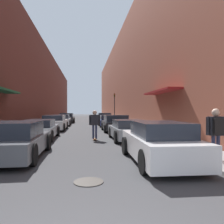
# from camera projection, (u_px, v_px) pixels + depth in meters

# --- Properties ---
(ground) EXTENTS (146.91, 146.91, 0.00)m
(ground) POSITION_uv_depth(u_px,v_px,m) (84.00, 123.00, 28.39)
(ground) COLOR #38383A
(curb_strip_left) EXTENTS (1.80, 66.78, 0.12)m
(curb_strip_left) POSITION_uv_depth(u_px,v_px,m) (56.00, 121.00, 34.46)
(curb_strip_left) COLOR gray
(curb_strip_left) RESTS_ON ground
(curb_strip_right) EXTENTS (1.80, 66.78, 0.12)m
(curb_strip_right) POSITION_uv_depth(u_px,v_px,m) (112.00, 120.00, 35.57)
(curb_strip_right) COLOR gray
(curb_strip_right) RESTS_ON ground
(building_row_left) EXTENTS (4.90, 66.78, 10.89)m
(building_row_left) POSITION_uv_depth(u_px,v_px,m) (37.00, 86.00, 34.06)
(building_row_left) COLOR brown
(building_row_left) RESTS_ON ground
(building_row_right) EXTENTS (4.90, 66.78, 13.67)m
(building_row_right) POSITION_uv_depth(u_px,v_px,m) (129.00, 79.00, 35.88)
(building_row_right) COLOR brown
(building_row_right) RESTS_ON ground
(parked_car_left_0) EXTENTS (1.94, 4.35, 1.29)m
(parked_car_left_0) POSITION_uv_depth(u_px,v_px,m) (16.00, 140.00, 7.70)
(parked_car_left_0) COLOR #515459
(parked_car_left_0) RESTS_ON ground
(parked_car_left_1) EXTENTS (1.89, 4.74, 1.15)m
(parked_car_left_1) POSITION_uv_depth(u_px,v_px,m) (40.00, 129.00, 12.86)
(parked_car_left_1) COLOR gray
(parked_car_left_1) RESTS_ON ground
(parked_car_left_2) EXTENTS (1.97, 4.59, 1.28)m
(parked_car_left_2) POSITION_uv_depth(u_px,v_px,m) (55.00, 123.00, 18.73)
(parked_car_left_2) COLOR silver
(parked_car_left_2) RESTS_ON ground
(parked_car_left_3) EXTENTS (2.04, 4.13, 1.23)m
(parked_car_left_3) POSITION_uv_depth(u_px,v_px,m) (61.00, 120.00, 24.35)
(parked_car_left_3) COLOR #B7B7BC
(parked_car_left_3) RESTS_ON ground
(parked_car_left_4) EXTENTS (2.04, 4.04, 1.33)m
(parked_car_left_4) POSITION_uv_depth(u_px,v_px,m) (67.00, 118.00, 29.88)
(parked_car_left_4) COLOR #232326
(parked_car_left_4) RESTS_ON ground
(parked_car_right_0) EXTENTS (1.86, 4.34, 1.32)m
(parked_car_right_0) POSITION_uv_depth(u_px,v_px,m) (159.00, 143.00, 7.07)
(parked_car_right_0) COLOR silver
(parked_car_right_0) RESTS_ON ground
(parked_car_right_1) EXTENTS (1.97, 4.05, 1.16)m
(parked_car_right_1) POSITION_uv_depth(u_px,v_px,m) (129.00, 130.00, 12.44)
(parked_car_right_1) COLOR gray
(parked_car_right_1) RESTS_ON ground
(parked_car_right_2) EXTENTS (2.08, 4.07, 1.32)m
(parked_car_right_2) POSITION_uv_depth(u_px,v_px,m) (115.00, 123.00, 17.70)
(parked_car_right_2) COLOR black
(parked_car_right_2) RESTS_ON ground
(parked_car_right_3) EXTENTS (1.93, 4.19, 1.20)m
(parked_car_right_3) POSITION_uv_depth(u_px,v_px,m) (108.00, 121.00, 22.93)
(parked_car_right_3) COLOR navy
(parked_car_right_3) RESTS_ON ground
(parked_car_right_4) EXTENTS (1.87, 4.05, 1.38)m
(parked_car_right_4) POSITION_uv_depth(u_px,v_px,m) (104.00, 118.00, 27.88)
(parked_car_right_4) COLOR black
(parked_car_right_4) RESTS_ON ground
(skateboarder) EXTENTS (0.64, 0.78, 1.68)m
(skateboarder) POSITION_uv_depth(u_px,v_px,m) (95.00, 122.00, 12.42)
(skateboarder) COLOR brown
(skateboarder) RESTS_ON ground
(manhole_cover) EXTENTS (0.70, 0.70, 0.02)m
(manhole_cover) POSITION_uv_depth(u_px,v_px,m) (89.00, 182.00, 5.10)
(manhole_cover) COLOR #332D28
(manhole_cover) RESTS_ON ground
(traffic_light) EXTENTS (0.16, 0.22, 3.79)m
(traffic_light) POSITION_uv_depth(u_px,v_px,m) (114.00, 105.00, 28.61)
(traffic_light) COLOR #2D2D2D
(traffic_light) RESTS_ON curb_strip_right
(pedestrian) EXTENTS (0.65, 0.36, 1.62)m
(pedestrian) POSITION_uv_depth(u_px,v_px,m) (216.00, 128.00, 6.79)
(pedestrian) COLOR #2D3351
(pedestrian) RESTS_ON curb_strip_right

